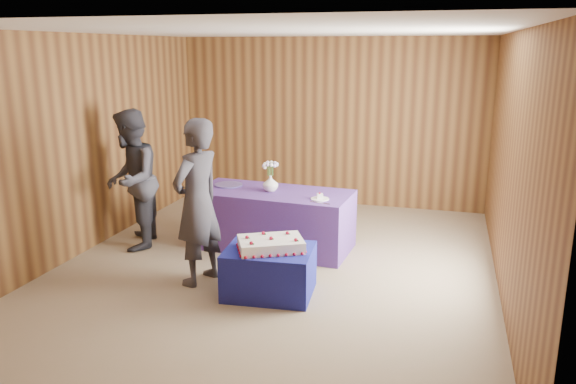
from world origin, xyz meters
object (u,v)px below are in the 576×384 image
at_px(cake_table, 269,271).
at_px(guest_left, 197,203).
at_px(serving_table, 273,219).
at_px(vase, 270,183).
at_px(sheet_cake, 271,244).
at_px(guest_right, 131,180).

relative_size(cake_table, guest_left, 0.49).
bearing_deg(cake_table, guest_left, 168.67).
relative_size(cake_table, serving_table, 0.45).
bearing_deg(vase, sheet_cake, -72.21).
height_order(guest_left, guest_right, guest_left).
distance_m(cake_table, guest_left, 1.07).
bearing_deg(guest_left, vase, 179.12).
relative_size(serving_table, sheet_cake, 2.46).
distance_m(sheet_cake, guest_left, 0.94).
bearing_deg(sheet_cake, cake_table, 118.58).
relative_size(vase, guest_left, 0.11).
xyz_separation_m(sheet_cake, vase, (-0.45, 1.40, 0.29)).
relative_size(serving_table, vase, 9.82).
bearing_deg(guest_left, serving_table, 178.09).
bearing_deg(serving_table, guest_left, -104.81).
distance_m(sheet_cake, guest_right, 2.36).
height_order(cake_table, sheet_cake, sheet_cake).
height_order(cake_table, vase, vase).
relative_size(sheet_cake, guest_left, 0.45).
bearing_deg(serving_table, cake_table, -69.76).
bearing_deg(guest_right, guest_left, 38.12).
distance_m(vase, guest_right, 1.77).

